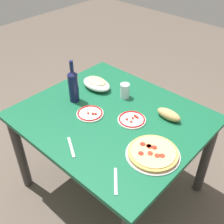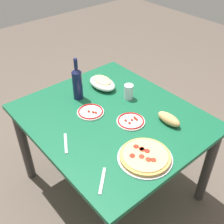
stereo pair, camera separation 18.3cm
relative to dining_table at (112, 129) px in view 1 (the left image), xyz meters
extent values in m
plane|color=brown|center=(0.00, 0.00, -0.62)|extent=(8.00, 8.00, 0.00)
cube|color=#145938|center=(0.00, 0.00, 0.10)|extent=(1.18, 1.03, 0.03)
cylinder|color=#33302D|center=(-0.53, -0.45, -0.27)|extent=(0.07, 0.07, 0.71)
cylinder|color=#33302D|center=(-0.53, 0.45, -0.27)|extent=(0.07, 0.07, 0.71)
cylinder|color=#33302D|center=(0.53, 0.45, -0.27)|extent=(0.07, 0.07, 0.71)
cylinder|color=#B7B7BC|center=(0.41, -0.11, 0.12)|extent=(0.31, 0.31, 0.01)
cylinder|color=tan|center=(0.41, -0.11, 0.13)|extent=(0.29, 0.29, 0.02)
cylinder|color=#EACC75|center=(0.41, -0.11, 0.14)|extent=(0.25, 0.25, 0.01)
cylinder|color=maroon|center=(0.37, -0.17, 0.15)|extent=(0.03, 0.03, 0.00)
cylinder|color=#B22D1E|center=(0.47, -0.11, 0.15)|extent=(0.03, 0.03, 0.00)
cylinder|color=maroon|center=(0.40, -0.08, 0.15)|extent=(0.03, 0.03, 0.00)
cylinder|color=#B22D1E|center=(0.37, -0.09, 0.15)|extent=(0.03, 0.03, 0.00)
cylinder|color=#B22D1E|center=(0.41, -0.14, 0.15)|extent=(0.03, 0.03, 0.00)
cylinder|color=#B22D1E|center=(0.45, -0.12, 0.15)|extent=(0.03, 0.03, 0.00)
cylinder|color=#B22D1E|center=(0.38, -0.10, 0.15)|extent=(0.03, 0.03, 0.00)
cylinder|color=maroon|center=(0.34, -0.11, 0.15)|extent=(0.03, 0.03, 0.00)
ellipsoid|color=white|center=(-0.32, 0.17, 0.15)|extent=(0.24, 0.15, 0.07)
ellipsoid|color=#AD2819|center=(-0.32, 0.17, 0.16)|extent=(0.20, 0.12, 0.03)
ellipsoid|color=#EFD684|center=(-0.32, 0.17, 0.18)|extent=(0.17, 0.10, 0.02)
cylinder|color=#141942|center=(-0.32, -0.05, 0.22)|extent=(0.07, 0.07, 0.21)
cone|color=#141942|center=(-0.32, -0.05, 0.34)|extent=(0.07, 0.07, 0.03)
cylinder|color=#141942|center=(-0.32, -0.05, 0.39)|extent=(0.03, 0.03, 0.07)
cylinder|color=silver|center=(-0.08, 0.22, 0.17)|extent=(0.07, 0.07, 0.11)
cylinder|color=white|center=(-0.12, -0.09, 0.12)|extent=(0.18, 0.18, 0.01)
torus|color=red|center=(-0.12, -0.09, 0.13)|extent=(0.17, 0.17, 0.01)
cube|color=#AD2819|center=(-0.12, -0.10, 0.13)|extent=(0.01, 0.01, 0.01)
cube|color=#AD2819|center=(-0.08, -0.08, 0.13)|extent=(0.01, 0.01, 0.01)
cube|color=#AD2819|center=(-0.09, -0.09, 0.13)|extent=(0.01, 0.01, 0.01)
cylinder|color=white|center=(0.13, 0.05, 0.12)|extent=(0.18, 0.18, 0.01)
torus|color=red|center=(0.13, 0.05, 0.13)|extent=(0.17, 0.17, 0.01)
cube|color=#AD2819|center=(0.15, 0.02, 0.13)|extent=(0.01, 0.01, 0.01)
cube|color=#AD2819|center=(0.13, 0.09, 0.13)|extent=(0.01, 0.01, 0.01)
cube|color=#AD2819|center=(0.14, 0.08, 0.13)|extent=(0.01, 0.01, 0.01)
cube|color=#AD2819|center=(0.11, 0.02, 0.13)|extent=(0.01, 0.01, 0.01)
cube|color=#AD2819|center=(0.15, 0.08, 0.13)|extent=(0.01, 0.01, 0.01)
cube|color=#AD2819|center=(0.13, 0.06, 0.13)|extent=(0.01, 0.01, 0.01)
ellipsoid|color=tan|center=(0.29, 0.23, 0.15)|extent=(0.17, 0.07, 0.06)
cube|color=#B7B7BC|center=(0.38, -0.39, 0.12)|extent=(0.13, 0.14, 0.00)
cube|color=#B7B7BC|center=(0.03, -0.38, 0.12)|extent=(0.15, 0.10, 0.00)
camera|label=1|loc=(0.99, -1.07, 1.26)|focal=44.66mm
camera|label=2|loc=(1.11, -0.94, 1.26)|focal=44.66mm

